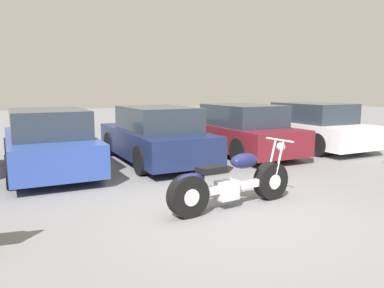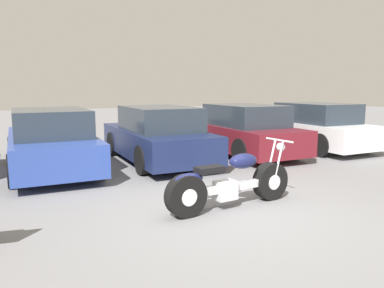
{
  "view_description": "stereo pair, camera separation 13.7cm",
  "coord_description": "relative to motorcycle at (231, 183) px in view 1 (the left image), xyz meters",
  "views": [
    {
      "loc": [
        -3.09,
        -4.62,
        1.9
      ],
      "look_at": [
        0.03,
        1.58,
        0.85
      ],
      "focal_mm": 35.0,
      "sensor_mm": 36.0,
      "label": 1
    },
    {
      "loc": [
        -2.96,
        -4.68,
        1.9
      ],
      "look_at": [
        0.03,
        1.58,
        0.85
      ],
      "focal_mm": 35.0,
      "sensor_mm": 36.0,
      "label": 2
    }
  ],
  "objects": [
    {
      "name": "parked_car_maroon",
      "position": [
        2.84,
        4.05,
        0.27
      ],
      "size": [
        1.82,
        4.32,
        1.42
      ],
      "color": "maroon",
      "rests_on": "ground_plane"
    },
    {
      "name": "parked_car_blue",
      "position": [
        -2.29,
        4.07,
        0.27
      ],
      "size": [
        1.82,
        4.32,
        1.42
      ],
      "color": "#2D479E",
      "rests_on": "ground_plane"
    },
    {
      "name": "parked_car_white",
      "position": [
        5.4,
        3.97,
        0.27
      ],
      "size": [
        1.82,
        4.32,
        1.42
      ],
      "color": "white",
      "rests_on": "ground_plane"
    },
    {
      "name": "motorcycle",
      "position": [
        0.0,
        0.0,
        0.0
      ],
      "size": [
        2.32,
        0.65,
        1.03
      ],
      "color": "black",
      "rests_on": "ground_plane"
    },
    {
      "name": "ground_plane",
      "position": [
        -0.05,
        -0.26,
        -0.4
      ],
      "size": [
        60.0,
        60.0,
        0.0
      ],
      "primitive_type": "plane",
      "color": "slate"
    },
    {
      "name": "parked_car_navy",
      "position": [
        0.28,
        4.04,
        0.27
      ],
      "size": [
        1.82,
        4.32,
        1.42
      ],
      "color": "#19234C",
      "rests_on": "ground_plane"
    }
  ]
}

